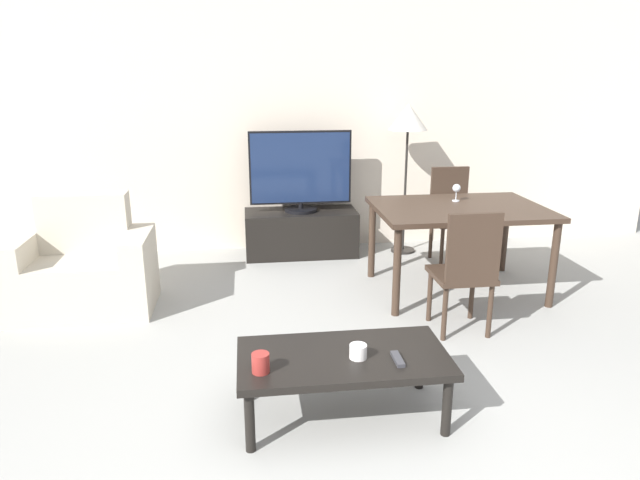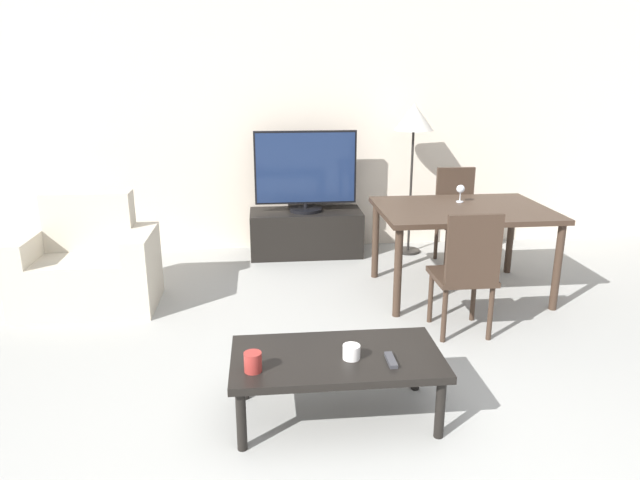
{
  "view_description": "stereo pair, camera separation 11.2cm",
  "coord_description": "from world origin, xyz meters",
  "views": [
    {
      "loc": [
        -0.53,
        -1.81,
        1.79
      ],
      "look_at": [
        -0.03,
        1.97,
        0.65
      ],
      "focal_mm": 32.0,
      "sensor_mm": 36.0,
      "label": 1
    },
    {
      "loc": [
        -0.41,
        -1.82,
        1.79
      ],
      "look_at": [
        -0.03,
        1.97,
        0.65
      ],
      "focal_mm": 32.0,
      "sensor_mm": 36.0,
      "label": 2
    }
  ],
  "objects": [
    {
      "name": "armchair",
      "position": [
        -1.79,
        2.52,
        0.31
      ],
      "size": [
        1.03,
        0.63,
        0.87
      ],
      "color": "beige",
      "rests_on": "ground_plane"
    },
    {
      "name": "remote_primary",
      "position": [
        0.21,
        0.73,
        0.38
      ],
      "size": [
        0.04,
        0.15,
        0.02
      ],
      "color": "#38383D",
      "rests_on": "coffee_table"
    },
    {
      "name": "cup_colored_far",
      "position": [
        0.01,
        0.78,
        0.4
      ],
      "size": [
        0.09,
        0.09,
        0.07
      ],
      "color": "white",
      "rests_on": "coffee_table"
    },
    {
      "name": "wine_glass_left",
      "position": [
        1.22,
        2.7,
        0.83
      ],
      "size": [
        0.07,
        0.07,
        0.15
      ],
      "color": "silver",
      "rests_on": "dining_table"
    },
    {
      "name": "floor_lamp",
      "position": [
        1.04,
        3.63,
        1.29
      ],
      "size": [
        0.38,
        0.38,
        1.48
      ],
      "color": "black",
      "rests_on": "ground_plane"
    },
    {
      "name": "tv_stand",
      "position": [
        -0.0,
        3.67,
        0.22
      ],
      "size": [
        1.1,
        0.48,
        0.45
      ],
      "color": "black",
      "rests_on": "ground_plane"
    },
    {
      "name": "tv",
      "position": [
        -0.0,
        3.67,
        0.84
      ],
      "size": [
        0.99,
        0.32,
        0.79
      ],
      "color": "black",
      "rests_on": "tv_stand"
    },
    {
      "name": "dining_table",
      "position": [
        1.18,
        2.51,
        0.65
      ],
      "size": [
        1.36,
        0.98,
        0.73
      ],
      "color": "#38281E",
      "rests_on": "ground_plane"
    },
    {
      "name": "dining_chair_far",
      "position": [
        1.42,
        3.31,
        0.49
      ],
      "size": [
        0.4,
        0.4,
        0.9
      ],
      "color": "#38281E",
      "rests_on": "ground_plane"
    },
    {
      "name": "coffee_table",
      "position": [
        -0.06,
        0.83,
        0.33
      ],
      "size": [
        1.1,
        0.57,
        0.37
      ],
      "color": "black",
      "rests_on": "ground_plane"
    },
    {
      "name": "dining_chair_near",
      "position": [
        0.94,
        1.71,
        0.49
      ],
      "size": [
        0.4,
        0.4,
        0.9
      ],
      "color": "#38281E",
      "rests_on": "ground_plane"
    },
    {
      "name": "wall_back",
      "position": [
        0.0,
        3.98,
        1.35
      ],
      "size": [
        7.76,
        0.06,
        2.7
      ],
      "color": "beige",
      "rests_on": "ground_plane"
    },
    {
      "name": "cup_white_near",
      "position": [
        -0.49,
        0.7,
        0.42
      ],
      "size": [
        0.09,
        0.09,
        0.1
      ],
      "color": "maroon",
      "rests_on": "coffee_table"
    }
  ]
}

